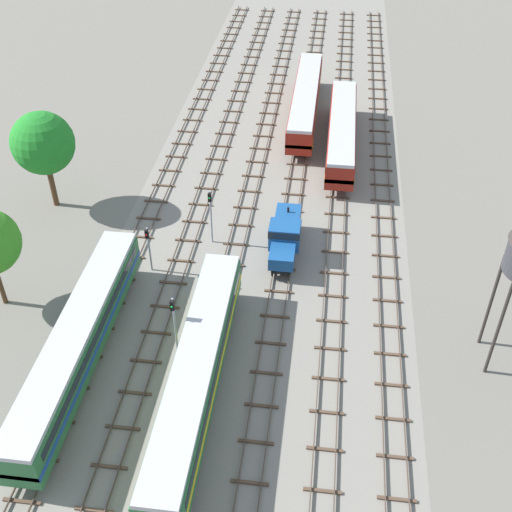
% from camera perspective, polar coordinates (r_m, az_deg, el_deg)
% --- Properties ---
extents(ground_plane, '(480.00, 480.00, 0.00)m').
position_cam_1_polar(ground_plane, '(61.85, 0.79, 2.77)').
color(ground_plane, slate).
extents(ballast_bed, '(26.51, 176.00, 0.01)m').
position_cam_1_polar(ballast_bed, '(61.85, 0.79, 2.78)').
color(ballast_bed, gray).
rests_on(ballast_bed, ground).
extents(track_far_left, '(2.40, 126.00, 0.29)m').
position_cam_1_polar(track_far_left, '(64.56, -9.10, 4.08)').
color(track_far_left, '#47382D').
rests_on(track_far_left, ground).
extents(track_left, '(2.40, 126.00, 0.29)m').
position_cam_1_polar(track_left, '(63.54, -5.18, 3.83)').
color(track_left, '#47382D').
rests_on(track_left, ground).
extents(track_centre_left, '(2.40, 126.00, 0.29)m').
position_cam_1_polar(track_centre_left, '(62.82, -1.15, 3.55)').
color(track_centre_left, '#47382D').
rests_on(track_centre_left, ground).
extents(track_centre, '(2.40, 126.00, 0.29)m').
position_cam_1_polar(track_centre, '(62.43, 2.96, 3.25)').
color(track_centre, '#47382D').
rests_on(track_centre, ground).
extents(track_centre_right, '(2.40, 126.00, 0.29)m').
position_cam_1_polar(track_centre_right, '(62.36, 7.08, 2.93)').
color(track_centre_right, '#47382D').
rests_on(track_centre_right, ground).
extents(track_right, '(2.40, 126.00, 0.29)m').
position_cam_1_polar(track_right, '(62.61, 11.20, 2.59)').
color(track_right, '#47382D').
rests_on(track_right, ground).
extents(passenger_coach_centre_left_nearest, '(2.96, 22.00, 3.80)m').
position_cam_1_polar(passenger_coach_centre_left_nearest, '(44.77, -5.28, -10.09)').
color(passenger_coach_centre_left_nearest, '#286638').
rests_on(passenger_coach_centre_left_nearest, ground).
extents(passenger_coach_far_left_near, '(2.96, 22.00, 3.80)m').
position_cam_1_polar(passenger_coach_far_left_near, '(48.38, -15.39, -7.05)').
color(passenger_coach_far_left_near, '#286638').
rests_on(passenger_coach_far_left_near, ground).
extents(shunter_loco_centre_mid, '(2.74, 8.46, 3.10)m').
position_cam_1_polar(shunter_loco_centre_mid, '(57.20, 2.58, 1.87)').
color(shunter_loco_centre_mid, '#194C8C').
rests_on(shunter_loco_centre_mid, ground).
extents(diesel_railcar_centre_right_midfar, '(2.96, 20.50, 3.80)m').
position_cam_1_polar(diesel_railcar_centre_right_midfar, '(73.14, 7.56, 10.86)').
color(diesel_railcar_centre_right_midfar, maroon).
rests_on(diesel_railcar_centre_right_midfar, ground).
extents(passenger_coach_centre_far, '(2.96, 22.00, 3.80)m').
position_cam_1_polar(passenger_coach_centre_far, '(79.93, 4.38, 13.58)').
color(passenger_coach_centre_far, maroon).
rests_on(passenger_coach_centre_far, ground).
extents(signal_post_nearest, '(0.28, 0.47, 4.50)m').
position_cam_1_polar(signal_post_nearest, '(55.39, -9.45, 1.07)').
color(signal_post_nearest, gray).
rests_on(signal_post_nearest, ground).
extents(signal_post_near, '(0.28, 0.47, 5.49)m').
position_cam_1_polar(signal_post_near, '(57.74, -4.02, 3.98)').
color(signal_post_near, gray).
rests_on(signal_post_near, ground).
extents(signal_post_mid, '(0.28, 0.47, 5.78)m').
position_cam_1_polar(signal_post_mid, '(46.84, -7.20, -5.72)').
color(signal_post_mid, gray).
rests_on(signal_post_mid, ground).
extents(lineside_tree_0, '(5.95, 5.95, 9.83)m').
position_cam_1_polar(lineside_tree_0, '(64.33, -18.25, 9.40)').
color(lineside_tree_0, '#4C331E').
rests_on(lineside_tree_0, ground).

